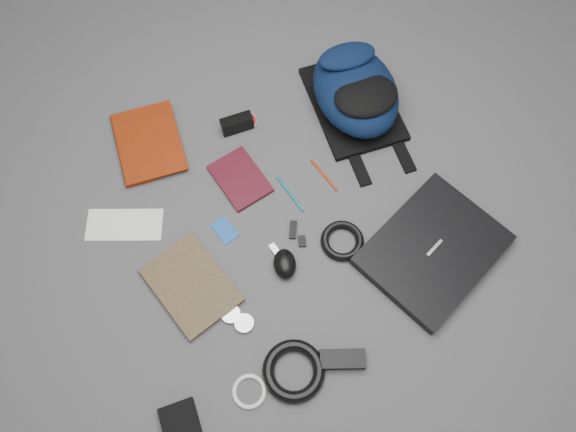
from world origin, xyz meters
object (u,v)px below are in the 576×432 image
object	(u,v)px
comic_book	(163,306)
pouch	(180,421)
backpack	(355,90)
compact_camera	(237,124)
dvd_case	(240,179)
power_brick	(342,359)
mouse	(285,264)
laptop	(433,250)
textbook_red	(118,151)

from	to	relation	value
comic_book	pouch	size ratio (longest dim) A/B	2.80
backpack	compact_camera	xyz separation A→B (m)	(-0.40, 0.05, -0.06)
dvd_case	backpack	bearing A→B (deg)	3.24
dvd_case	compact_camera	xyz separation A→B (m)	(0.05, 0.19, 0.02)
backpack	power_brick	size ratio (longest dim) A/B	3.27
compact_camera	mouse	bearing A→B (deg)	-92.36
pouch	comic_book	bearing A→B (deg)	82.57
dvd_case	pouch	bearing A→B (deg)	-134.54
dvd_case	mouse	world-z (taller)	mouse
laptop	power_brick	xyz separation A→B (m)	(-0.38, -0.20, -0.00)
textbook_red	dvd_case	bearing A→B (deg)	-31.14
power_brick	compact_camera	bearing A→B (deg)	111.83
backpack	power_brick	distance (m)	0.86
compact_camera	pouch	distance (m)	0.93
backpack	textbook_red	world-z (taller)	backpack
laptop	comic_book	size ratio (longest dim) A/B	1.48
laptop	comic_book	xyz separation A→B (m)	(-0.81, 0.12, -0.01)
comic_book	mouse	xyz separation A→B (m)	(0.37, -0.01, 0.01)
backpack	comic_book	size ratio (longest dim) A/B	1.52
textbook_red	compact_camera	xyz separation A→B (m)	(0.40, -0.04, 0.01)
laptop	pouch	world-z (taller)	laptop
textbook_red	compact_camera	distance (m)	0.40
backpack	compact_camera	world-z (taller)	backpack
textbook_red	mouse	distance (m)	0.67
laptop	pouch	bearing A→B (deg)	167.96
pouch	dvd_case	bearing A→B (deg)	59.10
backpack	mouse	xyz separation A→B (m)	(-0.42, -0.46, -0.06)
comic_book	compact_camera	bearing A→B (deg)	33.63
textbook_red	comic_book	world-z (taller)	textbook_red
textbook_red	power_brick	world-z (taller)	same
backpack	pouch	bearing A→B (deg)	-134.94
backpack	mouse	bearing A→B (deg)	-130.03
laptop	mouse	bearing A→B (deg)	140.09
dvd_case	power_brick	bearing A→B (deg)	-95.83
mouse	pouch	distance (m)	0.52
backpack	dvd_case	xyz separation A→B (m)	(-0.45, -0.14, -0.08)
dvd_case	mouse	size ratio (longest dim) A/B	2.03
textbook_red	compact_camera	bearing A→B (deg)	-3.71
comic_book	textbook_red	bearing A→B (deg)	71.98
backpack	comic_book	bearing A→B (deg)	-148.02
backpack	power_brick	world-z (taller)	backpack
laptop	mouse	size ratio (longest dim) A/B	4.26
comic_book	backpack	bearing A→B (deg)	11.49
backpack	textbook_red	xyz separation A→B (m)	(-0.80, 0.09, -0.07)
textbook_red	comic_book	size ratio (longest dim) A/B	1.02
laptop	backpack	bearing A→B (deg)	66.23
dvd_case	mouse	xyz separation A→B (m)	(0.03, -0.33, 0.02)
backpack	mouse	world-z (taller)	backpack
textbook_red	dvd_case	world-z (taller)	textbook_red
compact_camera	power_brick	size ratio (longest dim) A/B	0.84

